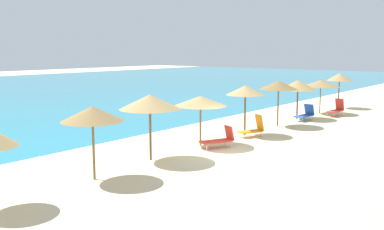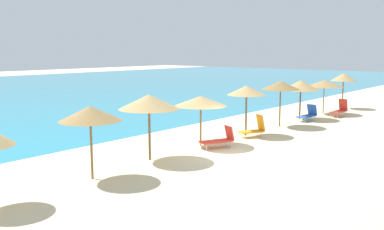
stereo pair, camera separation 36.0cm
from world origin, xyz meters
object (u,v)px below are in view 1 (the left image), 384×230
at_px(beach_umbrella_5, 201,101).
at_px(lounge_chair_1, 305,114).
at_px(beach_umbrella_9, 321,83).
at_px(lounge_chair_0, 253,128).
at_px(lounge_chair_2, 220,139).
at_px(beach_umbrella_7, 279,85).
at_px(beach_umbrella_10, 340,77).
at_px(lounge_chair_3, 336,109).
at_px(beach_umbrella_4, 150,102).
at_px(beach_umbrella_3, 92,114).
at_px(beach_umbrella_6, 245,90).
at_px(beach_umbrella_8, 298,85).

relative_size(beach_umbrella_5, lounge_chair_1, 1.58).
height_order(beach_umbrella_5, beach_umbrella_9, beach_umbrella_9).
xyz_separation_m(lounge_chair_0, lounge_chair_2, (-3.34, -0.14, -0.03)).
xyz_separation_m(beach_umbrella_7, lounge_chair_0, (-3.72, -0.52, -2.05)).
distance_m(beach_umbrella_10, lounge_chair_3, 4.93).
xyz_separation_m(beach_umbrella_7, lounge_chair_3, (6.26, -1.30, -2.02)).
bearing_deg(beach_umbrella_9, beach_umbrella_4, 179.24).
bearing_deg(beach_umbrella_3, beach_umbrella_4, 6.47).
bearing_deg(beach_umbrella_5, lounge_chair_3, -7.12).
bearing_deg(beach_umbrella_6, beach_umbrella_10, 0.26).
relative_size(beach_umbrella_3, beach_umbrella_4, 0.95).
relative_size(beach_umbrella_9, lounge_chair_0, 1.81).
bearing_deg(beach_umbrella_7, lounge_chair_2, -174.64).
height_order(beach_umbrella_7, beach_umbrella_9, beach_umbrella_7).
xyz_separation_m(lounge_chair_0, lounge_chair_3, (9.99, -0.78, 0.03)).
height_order(beach_umbrella_9, beach_umbrella_10, beach_umbrella_10).
distance_m(beach_umbrella_5, lounge_chair_2, 2.05).
bearing_deg(lounge_chair_2, lounge_chair_1, -65.18).
xyz_separation_m(beach_umbrella_7, lounge_chair_2, (-7.06, -0.66, -2.08)).
height_order(beach_umbrella_9, lounge_chair_3, beach_umbrella_9).
relative_size(beach_umbrella_4, beach_umbrella_6, 1.03).
xyz_separation_m(beach_umbrella_6, lounge_chair_0, (-0.09, -0.61, -1.99)).
bearing_deg(beach_umbrella_10, beach_umbrella_7, -179.19).
bearing_deg(beach_umbrella_10, beach_umbrella_4, 179.56).
height_order(beach_umbrella_10, lounge_chair_2, beach_umbrella_10).
distance_m(beach_umbrella_7, lounge_chair_0, 4.28).
bearing_deg(beach_umbrella_6, beach_umbrella_7, -1.35).
height_order(beach_umbrella_3, lounge_chair_3, beach_umbrella_3).
relative_size(beach_umbrella_4, beach_umbrella_5, 1.09).
distance_m(beach_umbrella_3, beach_umbrella_7, 14.01).
bearing_deg(lounge_chair_1, lounge_chair_0, 97.00).
bearing_deg(beach_umbrella_4, lounge_chair_2, -14.88).
height_order(lounge_chair_1, lounge_chair_2, lounge_chair_1).
relative_size(beach_umbrella_3, beach_umbrella_9, 1.00).
relative_size(beach_umbrella_9, lounge_chair_1, 1.64).
bearing_deg(beach_umbrella_8, beach_umbrella_5, 179.72).
bearing_deg(beach_umbrella_9, lounge_chair_3, -106.25).
bearing_deg(beach_umbrella_4, beach_umbrella_7, -1.67).
bearing_deg(lounge_chair_1, beach_umbrella_6, 91.86).
height_order(beach_umbrella_4, beach_umbrella_10, beach_umbrella_10).
height_order(beach_umbrella_8, lounge_chair_0, beach_umbrella_8).
relative_size(beach_umbrella_4, beach_umbrella_9, 1.05).
height_order(lounge_chair_0, lounge_chair_1, lounge_chair_0).
relative_size(lounge_chair_0, lounge_chair_1, 0.91).
bearing_deg(lounge_chair_2, beach_umbrella_8, -61.20).
height_order(beach_umbrella_6, beach_umbrella_8, beach_umbrella_6).
height_order(beach_umbrella_5, lounge_chair_0, beach_umbrella_5).
distance_m(beach_umbrella_3, lounge_chair_0, 10.47).
bearing_deg(lounge_chair_3, beach_umbrella_9, -12.64).
xyz_separation_m(beach_umbrella_8, beach_umbrella_9, (3.27, -0.25, -0.07)).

